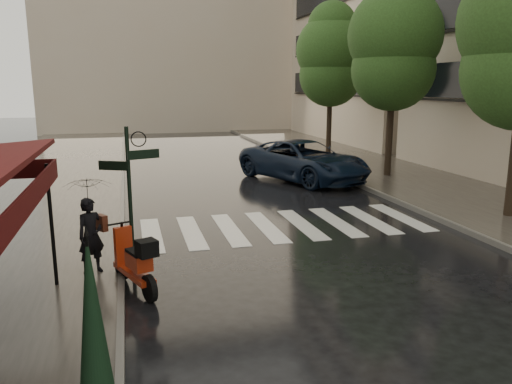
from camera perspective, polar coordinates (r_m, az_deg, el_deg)
name	(u,v)px	position (r m, az deg, el deg)	size (l,w,h in m)	color
ground	(218,342)	(8.03, -4.36, -16.76)	(120.00, 120.00, 0.00)	black
sidewalk_near	(35,194)	(19.60, -23.91, -0.18)	(6.00, 60.00, 0.12)	#38332D
sidewalk_far	(403,176)	(22.45, 16.41, 1.81)	(5.50, 60.00, 0.12)	#38332D
curb_near	(123,189)	(19.31, -14.97, 0.33)	(0.12, 60.00, 0.16)	#595651
curb_far	(343,178)	(21.16, 9.88, 1.57)	(0.12, 60.00, 0.16)	#595651
crosswalk	(284,225)	(14.13, 3.24, -3.81)	(7.85, 3.20, 0.01)	silver
signpost	(130,191)	(10.14, -14.21, 0.12)	(1.17, 0.29, 3.10)	black
haussmann_far	(385,6)	(37.77, 14.50, 19.91)	(8.00, 16.00, 18.50)	#BBA78F
backdrop_building	(171,12)	(45.55, -9.64, 19.65)	(22.00, 6.00, 20.00)	#BBA78F
tree_mid	(394,42)	(21.81, 15.55, 16.19)	(3.80, 3.80, 8.34)	black
tree_far	(331,55)	(28.17, 8.58, 15.18)	(3.80, 3.80, 8.16)	black
pedestrian_with_umbrella	(88,196)	(10.44, -18.60, -0.47)	(1.28, 1.28, 2.40)	black
scooter	(135,263)	(9.84, -13.63, -7.90)	(0.92, 1.76, 1.22)	black
parked_car	(304,161)	(20.77, 5.46, 3.60)	(2.74, 5.94, 1.65)	black
parasol_back	(92,315)	(6.19, -18.22, -13.19)	(0.41, 0.41, 2.17)	black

